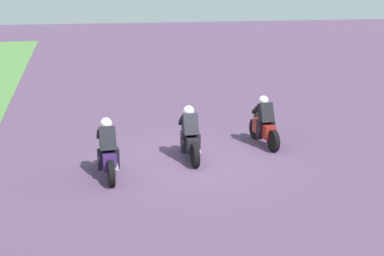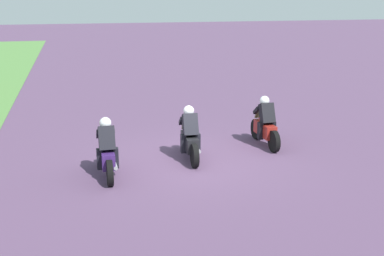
{
  "view_description": "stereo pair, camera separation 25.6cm",
  "coord_description": "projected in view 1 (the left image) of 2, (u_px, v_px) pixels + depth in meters",
  "views": [
    {
      "loc": [
        -12.86,
        3.26,
        4.61
      ],
      "look_at": [
        0.2,
        0.01,
        0.9
      ],
      "focal_mm": 47.24,
      "sensor_mm": 36.0,
      "label": 1
    },
    {
      "loc": [
        -12.92,
        3.01,
        4.61
      ],
      "look_at": [
        0.2,
        0.01,
        0.9
      ],
      "focal_mm": 47.24,
      "sensor_mm": 36.0,
      "label": 2
    }
  ],
  "objects": [
    {
      "name": "ground_plane",
      "position": [
        194.0,
        161.0,
        14.02
      ],
      "size": [
        120.0,
        120.0,
        0.0
      ],
      "primitive_type": "plane",
      "color": "#563D5B"
    },
    {
      "name": "rider_lane_a",
      "position": [
        264.0,
        125.0,
        15.33
      ],
      "size": [
        2.04,
        0.55,
        1.51
      ],
      "rotation": [
        0.0,
        0.0,
        0.03
      ],
      "color": "black",
      "rests_on": "ground_plane"
    },
    {
      "name": "rider_lane_b",
      "position": [
        190.0,
        138.0,
        14.03
      ],
      "size": [
        2.04,
        0.55,
        1.51
      ],
      "rotation": [
        0.0,
        0.0,
        -0.03
      ],
      "color": "black",
      "rests_on": "ground_plane"
    },
    {
      "name": "rider_lane_c",
      "position": [
        108.0,
        153.0,
        12.73
      ],
      "size": [
        2.04,
        0.54,
        1.51
      ],
      "rotation": [
        0.0,
        0.0,
        0.01
      ],
      "color": "black",
      "rests_on": "ground_plane"
    }
  ]
}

